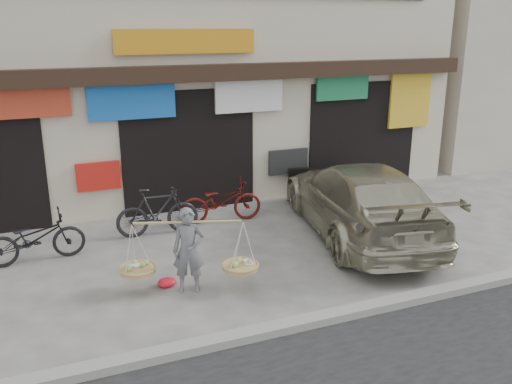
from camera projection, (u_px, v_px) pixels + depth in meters
name	position (u px, v px, depth m)	size (l,w,h in m)	color
ground	(247.00, 270.00, 9.32)	(70.00, 70.00, 0.00)	gray
kerb	(299.00, 323.00, 7.53)	(70.00, 0.25, 0.12)	gray
shophouse_block	(156.00, 48.00, 13.97)	(14.00, 6.32, 7.00)	beige
street_vendor	(189.00, 254.00, 8.42)	(2.08, 1.06, 1.37)	slate
bike_0	(35.00, 238.00, 9.52)	(0.59, 1.69, 0.89)	black
bike_1	(157.00, 211.00, 10.73)	(0.46, 1.63, 0.98)	black
bike_2	(221.00, 201.00, 11.46)	(0.61, 1.74, 0.91)	#55120E
suv	(359.00, 199.00, 10.76)	(2.95, 5.26, 1.44)	#ADA88B
red_bag	(167.00, 282.00, 8.71)	(0.31, 0.25, 0.14)	red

